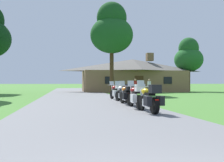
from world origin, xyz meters
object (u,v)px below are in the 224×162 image
at_px(motorcycle_yellow_nearest_to_camera, 150,99).
at_px(motorcycle_red_farthest_in_row, 116,92).
at_px(tree_by_lodge_front, 112,30).
at_px(tree_right_of_lodge, 189,56).
at_px(motorcycle_orange_third_in_row, 127,95).
at_px(motorcycle_red_second_in_row, 136,96).
at_px(motorcycle_white_fourth_in_row, 123,93).
at_px(bystander_white_shirt_beside_signpost, 149,86).
at_px(bystander_red_shirt_near_lodge, 135,86).

bearing_deg(motorcycle_yellow_nearest_to_camera, motorcycle_red_farthest_in_row, 84.19).
height_order(motorcycle_red_farthest_in_row, tree_by_lodge_front, tree_by_lodge_front).
bearing_deg(tree_right_of_lodge, motorcycle_yellow_nearest_to_camera, -118.06).
xyz_separation_m(tree_right_of_lodge, tree_by_lodge_front, (-12.31, -6.93, 2.03)).
relative_size(motorcycle_yellow_nearest_to_camera, motorcycle_orange_third_in_row, 1.00).
xyz_separation_m(motorcycle_red_farthest_in_row, tree_right_of_lodge, (13.80, 17.90, 4.41)).
distance_m(motorcycle_red_second_in_row, motorcycle_red_farthest_in_row, 6.33).
distance_m(motorcycle_white_fourth_in_row, tree_by_lodge_front, 14.79).
xyz_separation_m(motorcycle_red_farthest_in_row, bystander_white_shirt_beside_signpost, (5.43, 9.82, 0.32)).
distance_m(motorcycle_orange_third_in_row, tree_right_of_lodge, 26.57).
bearing_deg(motorcycle_white_fourth_in_row, motorcycle_red_farthest_in_row, 80.42).
bearing_deg(motorcycle_white_fourth_in_row, motorcycle_red_second_in_row, -103.48).
distance_m(motorcycle_orange_third_in_row, bystander_red_shirt_near_lodge, 15.12).
height_order(bystander_white_shirt_beside_signpost, tree_right_of_lodge, tree_right_of_lodge).
distance_m(motorcycle_red_second_in_row, motorcycle_white_fourth_in_row, 4.07).
height_order(motorcycle_yellow_nearest_to_camera, bystander_white_shirt_beside_signpost, bystander_white_shirt_beside_signpost).
xyz_separation_m(motorcycle_red_farthest_in_row, tree_by_lodge_front, (1.49, 10.97, 6.44)).
bearing_deg(tree_right_of_lodge, motorcycle_orange_third_in_row, -122.24).
xyz_separation_m(motorcycle_red_farthest_in_row, bystander_red_shirt_near_lodge, (4.00, 10.26, 0.32)).
distance_m(motorcycle_red_second_in_row, tree_right_of_lodge, 28.32).
bearing_deg(bystander_red_shirt_near_lodge, motorcycle_orange_third_in_row, 128.84).
relative_size(bystander_white_shirt_beside_signpost, tree_right_of_lodge, 0.22).
bearing_deg(bystander_red_shirt_near_lodge, tree_by_lodge_front, 39.10).
distance_m(motorcycle_red_second_in_row, motorcycle_orange_third_in_row, 2.06).
distance_m(motorcycle_white_fourth_in_row, bystander_red_shirt_near_lodge, 13.14).
height_order(motorcycle_white_fourth_in_row, motorcycle_red_farthest_in_row, same).
xyz_separation_m(motorcycle_orange_third_in_row, motorcycle_red_farthest_in_row, (0.18, 4.26, 0.00)).
height_order(motorcycle_red_second_in_row, tree_by_lodge_front, tree_by_lodge_front).
distance_m(motorcycle_yellow_nearest_to_camera, motorcycle_red_farthest_in_row, 8.30).
bearing_deg(tree_right_of_lodge, motorcycle_red_farthest_in_row, -127.63).
distance_m(motorcycle_white_fourth_in_row, tree_right_of_lodge, 24.81).
bearing_deg(motorcycle_yellow_nearest_to_camera, motorcycle_white_fourth_in_row, 83.48).
bearing_deg(motorcycle_white_fourth_in_row, tree_right_of_lodge, 45.31).
relative_size(motorcycle_orange_third_in_row, bystander_white_shirt_beside_signpost, 1.25).
xyz_separation_m(motorcycle_orange_third_in_row, tree_by_lodge_front, (1.67, 15.24, 6.44)).
height_order(motorcycle_orange_third_in_row, motorcycle_white_fourth_in_row, same).
relative_size(motorcycle_yellow_nearest_to_camera, tree_right_of_lodge, 0.27).
bearing_deg(motorcycle_red_farthest_in_row, motorcycle_white_fourth_in_row, -97.73).
height_order(motorcycle_yellow_nearest_to_camera, bystander_red_shirt_near_lodge, bystander_red_shirt_near_lodge).
bearing_deg(motorcycle_red_farthest_in_row, bystander_white_shirt_beside_signpost, 52.56).
distance_m(motorcycle_orange_third_in_row, motorcycle_white_fourth_in_row, 2.02).
bearing_deg(motorcycle_orange_third_in_row, bystander_red_shirt_near_lodge, 69.94).
distance_m(bystander_red_shirt_near_lodge, tree_by_lodge_front, 6.65).
bearing_deg(bystander_red_shirt_near_lodge, motorcycle_white_fourth_in_row, 127.29).
bearing_deg(tree_by_lodge_front, motorcycle_red_second_in_row, -95.55).
bearing_deg(motorcycle_white_fourth_in_row, bystander_white_shirt_beside_signpost, 55.56).
height_order(bystander_white_shirt_beside_signpost, tree_by_lodge_front, tree_by_lodge_front).
relative_size(motorcycle_orange_third_in_row, motorcycle_white_fourth_in_row, 1.01).
height_order(motorcycle_yellow_nearest_to_camera, motorcycle_white_fourth_in_row, same).
bearing_deg(motorcycle_yellow_nearest_to_camera, tree_right_of_lodge, 57.26).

